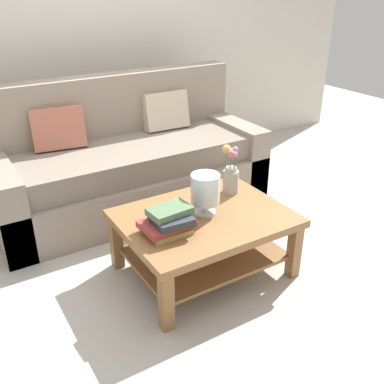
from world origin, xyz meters
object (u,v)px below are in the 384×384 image
(coffee_table, at_px, (204,231))
(book_stack_main, at_px, (169,221))
(couch, at_px, (128,164))
(flower_pitcher, at_px, (230,175))
(glass_hurricane_vase, at_px, (205,190))

(coffee_table, xyz_separation_m, book_stack_main, (-0.29, -0.06, 0.19))
(couch, bearing_deg, book_stack_main, -102.94)
(book_stack_main, xyz_separation_m, flower_pitcher, (0.62, 0.24, 0.06))
(couch, relative_size, glass_hurricane_vase, 8.36)
(couch, height_order, book_stack_main, couch)
(coffee_table, relative_size, flower_pitcher, 3.02)
(couch, height_order, coffee_table, couch)
(book_stack_main, xyz_separation_m, glass_hurricane_vase, (0.31, 0.08, 0.09))
(flower_pitcher, bearing_deg, couch, 108.49)
(glass_hurricane_vase, xyz_separation_m, flower_pitcher, (0.31, 0.16, -0.03))
(coffee_table, bearing_deg, couch, 90.23)
(glass_hurricane_vase, bearing_deg, book_stack_main, -165.19)
(couch, relative_size, flower_pitcher, 6.42)
(book_stack_main, bearing_deg, glass_hurricane_vase, 14.81)
(book_stack_main, relative_size, flower_pitcher, 0.88)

